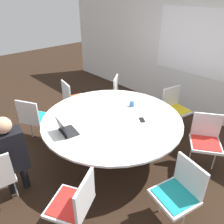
{
  "coord_description": "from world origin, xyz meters",
  "views": [
    {
      "loc": [
        2.13,
        -1.98,
        2.48
      ],
      "look_at": [
        0.0,
        0.0,
        0.84
      ],
      "focal_mm": 35.0,
      "sensor_mm": 36.0,
      "label": 1
    }
  ],
  "objects_px": {
    "chair_3": "(206,138)",
    "coffee_cup": "(132,104)",
    "person_0": "(10,152)",
    "cell_phone": "(142,120)",
    "chair_1": "(75,202)",
    "chair_7": "(34,116)",
    "chair_4": "(175,106)",
    "laptop": "(66,130)",
    "chair_6": "(73,97)",
    "chair_5": "(122,93)",
    "chair_2": "(180,190)"
  },
  "relations": [
    {
      "from": "chair_3",
      "to": "coffee_cup",
      "type": "relative_size",
      "value": 10.0
    },
    {
      "from": "person_0",
      "to": "cell_phone",
      "type": "relative_size",
      "value": 7.94
    },
    {
      "from": "chair_1",
      "to": "chair_7",
      "type": "bearing_deg",
      "value": 47.54
    },
    {
      "from": "chair_4",
      "to": "laptop",
      "type": "height_order",
      "value": "laptop"
    },
    {
      "from": "chair_1",
      "to": "coffee_cup",
      "type": "bearing_deg",
      "value": -3.92
    },
    {
      "from": "laptop",
      "to": "cell_phone",
      "type": "height_order",
      "value": "laptop"
    },
    {
      "from": "chair_7",
      "to": "cell_phone",
      "type": "relative_size",
      "value": 5.68
    },
    {
      "from": "chair_6",
      "to": "chair_7",
      "type": "relative_size",
      "value": 1.0
    },
    {
      "from": "chair_4",
      "to": "chair_6",
      "type": "xyz_separation_m",
      "value": [
        -1.66,
        -1.21,
        0.0
      ]
    },
    {
      "from": "chair_6",
      "to": "cell_phone",
      "type": "bearing_deg",
      "value": 13.49
    },
    {
      "from": "chair_5",
      "to": "cell_phone",
      "type": "relative_size",
      "value": 5.68
    },
    {
      "from": "chair_7",
      "to": "chair_1",
      "type": "bearing_deg",
      "value": -42.14
    },
    {
      "from": "chair_1",
      "to": "person_0",
      "type": "distance_m",
      "value": 1.06
    },
    {
      "from": "chair_3",
      "to": "chair_7",
      "type": "distance_m",
      "value": 2.86
    },
    {
      "from": "chair_4",
      "to": "chair_7",
      "type": "distance_m",
      "value": 2.61
    },
    {
      "from": "coffee_cup",
      "to": "chair_7",
      "type": "bearing_deg",
      "value": -133.59
    },
    {
      "from": "chair_2",
      "to": "person_0",
      "type": "xyz_separation_m",
      "value": [
        -1.67,
        -1.19,
        0.19
      ]
    },
    {
      "from": "chair_4",
      "to": "person_0",
      "type": "distance_m",
      "value": 2.93
    },
    {
      "from": "chair_4",
      "to": "chair_6",
      "type": "bearing_deg",
      "value": -41.61
    },
    {
      "from": "laptop",
      "to": "coffee_cup",
      "type": "relative_size",
      "value": 3.7
    },
    {
      "from": "chair_4",
      "to": "chair_3",
      "type": "bearing_deg",
      "value": 71.42
    },
    {
      "from": "chair_1",
      "to": "chair_5",
      "type": "bearing_deg",
      "value": 6.49
    },
    {
      "from": "chair_4",
      "to": "cell_phone",
      "type": "relative_size",
      "value": 5.68
    },
    {
      "from": "chair_3",
      "to": "laptop",
      "type": "height_order",
      "value": "laptop"
    },
    {
      "from": "chair_5",
      "to": "person_0",
      "type": "xyz_separation_m",
      "value": [
        0.64,
        -2.59,
        0.19
      ]
    },
    {
      "from": "chair_2",
      "to": "chair_6",
      "type": "bearing_deg",
      "value": 4.14
    },
    {
      "from": "chair_4",
      "to": "chair_5",
      "type": "xyz_separation_m",
      "value": [
        -1.14,
        -0.3,
        0.0
      ]
    },
    {
      "from": "chair_6",
      "to": "laptop",
      "type": "height_order",
      "value": "laptop"
    },
    {
      "from": "laptop",
      "to": "chair_3",
      "type": "bearing_deg",
      "value": -118.15
    },
    {
      "from": "chair_6",
      "to": "chair_3",
      "type": "bearing_deg",
      "value": 25.73
    },
    {
      "from": "chair_2",
      "to": "cell_phone",
      "type": "bearing_deg",
      "value": -14.47
    },
    {
      "from": "chair_1",
      "to": "laptop",
      "type": "xyz_separation_m",
      "value": [
        -0.87,
        0.47,
        0.27
      ]
    },
    {
      "from": "chair_1",
      "to": "cell_phone",
      "type": "distance_m",
      "value": 1.57
    },
    {
      "from": "chair_2",
      "to": "chair_3",
      "type": "distance_m",
      "value": 1.19
    },
    {
      "from": "chair_1",
      "to": "chair_4",
      "type": "xyz_separation_m",
      "value": [
        -0.5,
        2.64,
        0.0
      ]
    },
    {
      "from": "chair_4",
      "to": "laptop",
      "type": "xyz_separation_m",
      "value": [
        -0.37,
        -2.17,
        0.27
      ]
    },
    {
      "from": "chair_1",
      "to": "chair_4",
      "type": "bearing_deg",
      "value": -17.79
    },
    {
      "from": "chair_6",
      "to": "person_0",
      "type": "relative_size",
      "value": 0.72
    },
    {
      "from": "chair_2",
      "to": "coffee_cup",
      "type": "bearing_deg",
      "value": -14.32
    },
    {
      "from": "chair_6",
      "to": "laptop",
      "type": "xyz_separation_m",
      "value": [
        1.29,
        -0.96,
        0.27
      ]
    },
    {
      "from": "chair_3",
      "to": "chair_5",
      "type": "distance_m",
      "value": 2.05
    },
    {
      "from": "person_0",
      "to": "coffee_cup",
      "type": "relative_size",
      "value": 13.99
    },
    {
      "from": "laptop",
      "to": "cell_phone",
      "type": "xyz_separation_m",
      "value": [
        0.49,
        1.04,
        -0.05
      ]
    },
    {
      "from": "chair_1",
      "to": "chair_6",
      "type": "distance_m",
      "value": 2.6
    },
    {
      "from": "laptop",
      "to": "coffee_cup",
      "type": "height_order",
      "value": "laptop"
    },
    {
      "from": "chair_6",
      "to": "cell_phone",
      "type": "xyz_separation_m",
      "value": [
        1.78,
        0.08,
        0.22
      ]
    },
    {
      "from": "laptop",
      "to": "chair_5",
      "type": "bearing_deg",
      "value": -57.93
    },
    {
      "from": "chair_5",
      "to": "chair_4",
      "type": "bearing_deg",
      "value": 68.41
    },
    {
      "from": "chair_2",
      "to": "laptop",
      "type": "xyz_separation_m",
      "value": [
        -1.53,
        -0.47,
        0.27
      ]
    },
    {
      "from": "chair_1",
      "to": "chair_7",
      "type": "height_order",
      "value": "same"
    }
  ]
}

